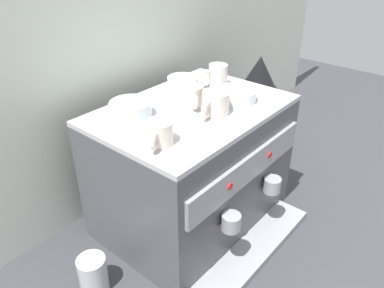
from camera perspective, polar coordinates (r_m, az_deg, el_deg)
ground_plane at (r=1.40m, az=0.00°, el=-10.72°), size 4.00×4.00×0.00m
tiled_backsplash_wall at (r=1.35m, az=-10.44°, el=12.12°), size 2.80×0.03×1.02m
espresso_machine at (r=1.27m, az=0.16°, el=-3.49°), size 0.61×0.54×0.43m
ceramic_cup_0 at (r=1.32m, az=3.77°, el=10.26°), size 0.10×0.07×0.08m
ceramic_cup_1 at (r=1.17m, az=-0.13°, el=7.27°), size 0.09×0.10×0.06m
ceramic_cup_2 at (r=0.96m, az=-5.00°, el=1.61°), size 0.10×0.07×0.06m
ceramic_cup_3 at (r=1.11m, az=3.45°, el=6.10°), size 0.12×0.08×0.07m
ceramic_bowl_0 at (r=1.21m, az=6.65°, el=7.24°), size 0.13×0.13×0.04m
ceramic_bowl_1 at (r=1.12m, az=-9.21°, el=5.19°), size 0.12×0.12×0.04m
ceramic_bowl_2 at (r=1.31m, az=-1.39°, el=9.21°), size 0.11×0.11×0.04m
coffee_grinder at (r=1.65m, az=9.64°, el=4.96°), size 0.16×0.16×0.47m
milk_pitcher at (r=1.17m, az=-14.67°, el=-18.47°), size 0.08×0.08×0.12m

